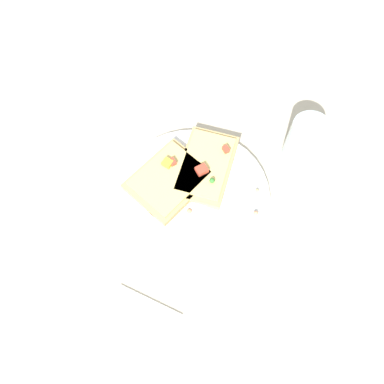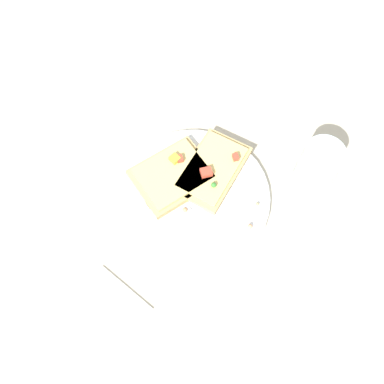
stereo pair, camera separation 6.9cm
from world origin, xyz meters
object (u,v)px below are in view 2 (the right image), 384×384
(plate, at_px, (192,196))
(fork, at_px, (186,213))
(pizza_slice_corner, at_px, (173,175))
(napkin, at_px, (113,303))
(knife, at_px, (151,204))
(pizza_slice_main, at_px, (213,169))
(drinking_glass, at_px, (318,165))

(plate, bearing_deg, fork, -67.91)
(pizza_slice_corner, height_order, napkin, pizza_slice_corner)
(pizza_slice_corner, bearing_deg, plate, 101.37)
(knife, distance_m, pizza_slice_main, 0.13)
(plate, bearing_deg, knife, -125.81)
(knife, relative_size, pizza_slice_corner, 1.14)
(knife, xyz_separation_m, pizza_slice_main, (0.05, 0.12, 0.01))
(plate, xyz_separation_m, pizza_slice_corner, (-0.05, 0.01, 0.02))
(plate, distance_m, drinking_glass, 0.24)
(pizza_slice_main, distance_m, drinking_glass, 0.19)
(napkin, bearing_deg, pizza_slice_corner, 105.61)
(pizza_slice_corner, relative_size, napkin, 1.45)
(drinking_glass, height_order, napkin, drinking_glass)
(knife, bearing_deg, plate, -21.94)
(plate, relative_size, pizza_slice_main, 1.73)
(pizza_slice_main, bearing_deg, pizza_slice_corner, 129.17)
(drinking_glass, bearing_deg, fork, -123.04)
(pizza_slice_main, bearing_deg, napkin, 174.68)
(drinking_glass, bearing_deg, plate, -131.26)
(drinking_glass, bearing_deg, knife, -129.90)
(pizza_slice_corner, distance_m, drinking_glass, 0.27)
(pizza_slice_main, xyz_separation_m, napkin, (0.02, -0.30, -0.02))
(knife, height_order, napkin, knife)
(knife, bearing_deg, pizza_slice_main, -6.75)
(plate, relative_size, drinking_glass, 3.09)
(fork, height_order, pizza_slice_main, pizza_slice_main)
(plate, bearing_deg, pizza_slice_corner, 173.66)
(plate, bearing_deg, napkin, -85.71)
(plate, bearing_deg, drinking_glass, 48.74)
(knife, distance_m, drinking_glass, 0.31)
(knife, xyz_separation_m, drinking_glass, (0.20, 0.24, 0.03))
(fork, distance_m, pizza_slice_corner, 0.08)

